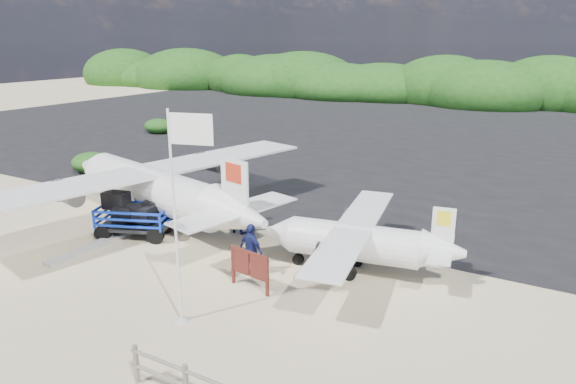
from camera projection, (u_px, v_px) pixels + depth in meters
name	position (u px, v px, depth m)	size (l,w,h in m)	color
ground	(182.00, 273.00, 17.66)	(160.00, 160.00, 0.00)	beige
asphalt_apron	(423.00, 136.00, 42.59)	(90.00, 50.00, 0.04)	#B2B2B2
lagoon	(52.00, 217.00, 23.19)	(9.00, 7.00, 0.40)	#B2B2B2
vegetation_band	(480.00, 104.00, 63.36)	(124.00, 8.00, 4.40)	#B2B2B2
baggage_cart	(136.00, 236.00, 20.97)	(3.07, 1.75, 1.53)	#0E36D5
flagpole	(182.00, 321.00, 14.70)	(1.21, 0.51, 6.07)	white
signboard	(250.00, 289.00, 16.55)	(1.66, 0.16, 1.36)	#5B201A
crew_a	(241.00, 203.00, 22.09)	(0.70, 0.46, 1.92)	navy
crew_b	(238.00, 210.00, 21.19)	(0.92, 0.72, 1.89)	navy
crew_c	(251.00, 250.00, 17.25)	(1.09, 0.45, 1.86)	navy
aircraft_large	(575.00, 182.00, 28.92)	(15.84, 15.84, 4.75)	#B2B2B2
aircraft_small	(277.00, 121.00, 50.24)	(7.11, 7.11, 2.56)	#B2B2B2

